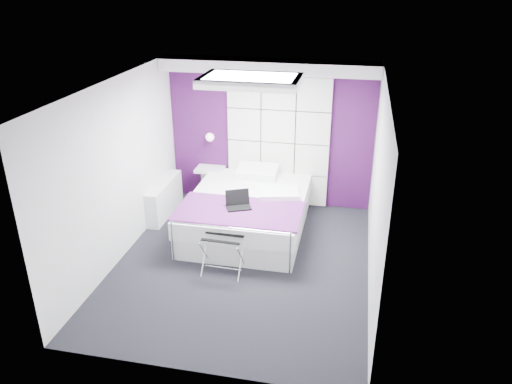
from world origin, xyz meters
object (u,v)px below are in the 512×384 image
laptop (239,203)px  bed (248,211)px  nightstand (210,169)px  wall_lamp (211,136)px  luggage_rack (223,255)px  radiator (165,198)px

laptop → bed: bearing=62.8°
bed → nightstand: size_ratio=4.53×
bed → nightstand: bed is taller
nightstand → laptop: size_ratio=1.39×
wall_lamp → laptop: size_ratio=0.41×
wall_lamp → bed: 1.64m
wall_lamp → luggage_rack: wall_lamp is taller
wall_lamp → radiator: (-0.64, -0.76, -0.92)m
laptop → nightstand: bearing=97.0°
bed → laptop: laptop is taller
wall_lamp → laptop: bearing=-59.8°
nightstand → luggage_rack: (0.85, -2.29, -0.34)m
wall_lamp → luggage_rack: 2.64m
radiator → luggage_rack: bearing=-46.7°
wall_lamp → nightstand: (-0.02, -0.04, -0.61)m
bed → laptop: 0.59m
nightstand → laptop: (0.90, -1.47, 0.09)m
laptop → wall_lamp: bearing=95.9°
radiator → laptop: 1.74m
wall_lamp → laptop: wall_lamp is taller
wall_lamp → luggage_rack: size_ratio=0.27×
wall_lamp → radiator: bearing=-130.1°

